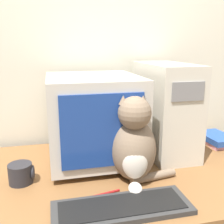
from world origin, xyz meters
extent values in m
cube|color=beige|center=(0.00, 0.87, 1.25)|extent=(7.00, 0.05, 2.50)
cube|color=#BCB7AD|center=(-0.12, 0.55, 0.71)|extent=(0.29, 0.27, 0.02)
cube|color=#BCB7AD|center=(-0.12, 0.55, 0.92)|extent=(0.41, 0.45, 0.38)
cube|color=navy|center=(-0.12, 0.32, 0.92)|extent=(0.33, 0.01, 0.29)
cube|color=beige|center=(0.25, 0.58, 0.93)|extent=(0.21, 0.44, 0.45)
cube|color=slate|center=(0.25, 0.36, 1.05)|extent=(0.15, 0.01, 0.08)
cube|color=#2D2D2D|center=(-0.09, 0.12, 0.71)|extent=(0.47, 0.16, 0.02)
cube|color=black|center=(-0.09, 0.12, 0.72)|extent=(0.42, 0.13, 0.00)
ellipsoid|color=#7A6651|center=(0.01, 0.33, 0.83)|extent=(0.22, 0.24, 0.25)
ellipsoid|color=beige|center=(-0.01, 0.25, 0.81)|extent=(0.11, 0.08, 0.14)
sphere|color=#7A6651|center=(0.00, 0.29, 0.99)|extent=(0.15, 0.15, 0.13)
cone|color=#7A6651|center=(-0.04, 0.30, 1.04)|extent=(0.03, 0.03, 0.03)
cone|color=#7A6651|center=(0.03, 0.29, 1.04)|extent=(0.03, 0.03, 0.03)
ellipsoid|color=beige|center=(-0.02, 0.21, 0.72)|extent=(0.07, 0.09, 0.04)
cylinder|color=#7A6651|center=(0.08, 0.29, 0.72)|extent=(0.20, 0.07, 0.03)
cube|color=pink|center=(0.58, 0.59, 0.71)|extent=(0.12, 0.18, 0.02)
cube|color=#234793|center=(0.58, 0.59, 0.74)|extent=(0.16, 0.21, 0.03)
cylinder|color=maroon|center=(-0.15, 0.22, 0.71)|extent=(0.16, 0.04, 0.01)
cylinder|color=#232328|center=(-0.44, 0.39, 0.74)|extent=(0.09, 0.09, 0.08)
torus|color=#232328|center=(-0.39, 0.39, 0.74)|extent=(0.01, 0.06, 0.06)
camera|label=1|loc=(-0.30, -0.62, 1.24)|focal=42.00mm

